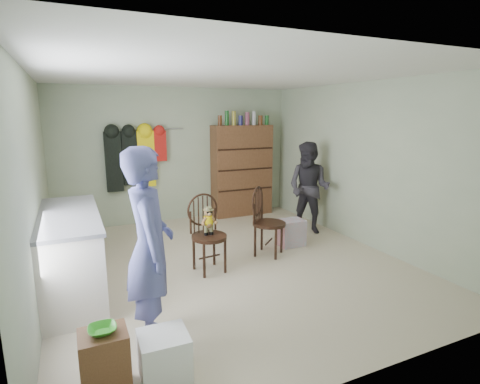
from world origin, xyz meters
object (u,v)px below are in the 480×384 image
dresser (242,170)px  counter (71,253)px  chair_front (207,228)px  chair_far (265,219)px

dresser → counter: bearing=-144.3°
counter → chair_front: chair_front is taller
dresser → chair_far: bearing=-106.3°
counter → dresser: (3.20, 2.30, 0.44)m
counter → chair_far: (2.57, 0.13, 0.07)m
counter → chair_front: (1.62, -0.06, 0.10)m
counter → dresser: 3.96m
chair_front → chair_far: size_ratio=1.00×
chair_front → chair_far: 0.97m
chair_front → dresser: bearing=49.4°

